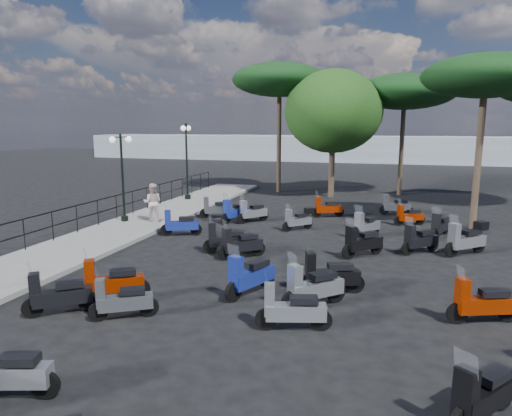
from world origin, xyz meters
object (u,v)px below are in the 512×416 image
(lamp_post_2, at_px, (187,156))
(scooter_22, at_px, (440,226))
(scooter_3, at_px, (180,224))
(scooter_8, at_px, (250,276))
(scooter_17, at_px, (366,226))
(broadleaf_tree, at_px, (333,112))
(scooter_4, at_px, (252,212))
(scooter_21, at_px, (362,243))
(scooter_23, at_px, (395,206))
(lamp_post_1, at_px, (122,172))
(scooter_13, at_px, (292,310))
(scooter_27, at_px, (420,240))
(scooter_11, at_px, (327,208))
(scooter_5, at_px, (216,208))
(scooter_16, at_px, (298,220))
(scooter_14, at_px, (329,276))
(scooter_25, at_px, (482,303))
(scooter_19, at_px, (483,395))
(pine_0, at_px, (405,92))
(scooter_10, at_px, (235,212))
(scooter_1, at_px, (58,295))
(scooter_28, at_px, (466,239))
(pine_3, at_px, (485,77))
(scooter_20, at_px, (313,287))
(scooter_0, at_px, (5,373))
(pine_2, at_px, (280,80))
(scooter_7, at_px, (122,301))
(pedestrian_far, at_px, (153,202))
(scooter_29, at_px, (409,216))
(scooter_15, at_px, (241,244))
(scooter_2, at_px, (112,282))

(lamp_post_2, relative_size, scooter_22, 2.87)
(scooter_3, distance_m, scooter_8, 7.08)
(scooter_17, relative_size, broadleaf_tree, 0.20)
(scooter_4, height_order, scooter_8, scooter_8)
(scooter_21, height_order, scooter_23, scooter_21)
(lamp_post_1, relative_size, scooter_13, 2.35)
(scooter_23, bearing_deg, scooter_27, 174.78)
(scooter_11, distance_m, scooter_23, 3.48)
(scooter_5, height_order, scooter_16, scooter_5)
(scooter_13, xyz_separation_m, scooter_21, (1.09, 6.16, 0.02))
(scooter_14, xyz_separation_m, scooter_25, (3.50, -0.84, -0.03))
(scooter_19, bearing_deg, scooter_14, -19.75)
(broadleaf_tree, xyz_separation_m, pine_0, (4.05, 2.02, 1.20))
(scooter_10, bearing_deg, scooter_27, -172.66)
(scooter_1, distance_m, scooter_13, 5.43)
(scooter_14, xyz_separation_m, scooter_27, (2.48, 4.72, -0.03))
(scooter_11, distance_m, scooter_13, 12.53)
(scooter_1, height_order, scooter_11, scooter_1)
(pine_0, bearing_deg, scooter_28, -81.59)
(broadleaf_tree, bearing_deg, pine_3, -46.34)
(scooter_20, bearing_deg, scooter_0, 97.22)
(scooter_20, bearing_deg, scooter_21, -54.38)
(scooter_19, bearing_deg, pine_2, -30.29)
(scooter_7, xyz_separation_m, scooter_27, (6.80, 7.65, 0.03))
(scooter_5, height_order, scooter_17, scooter_17)
(lamp_post_1, distance_m, pedestrian_far, 1.86)
(scooter_22, xyz_separation_m, scooter_29, (-1.12, 1.91, -0.04))
(scooter_21, relative_size, scooter_27, 1.05)
(scooter_22, bearing_deg, scooter_11, -2.45)
(scooter_13, xyz_separation_m, scooter_19, (3.35, -2.27, -0.00))
(scooter_20, bearing_deg, pine_2, -27.98)
(scooter_25, bearing_deg, scooter_23, -12.39)
(scooter_8, height_order, scooter_25, scooter_8)
(scooter_10, height_order, scooter_15, scooter_10)
(scooter_4, distance_m, scooter_29, 6.96)
(pine_2, bearing_deg, scooter_2, -88.48)
(scooter_28, bearing_deg, scooter_16, 30.50)
(scooter_1, height_order, scooter_10, scooter_10)
(scooter_1, distance_m, pine_3, 17.40)
(lamp_post_1, distance_m, pine_3, 15.60)
(scooter_7, relative_size, scooter_15, 1.02)
(scooter_7, relative_size, scooter_29, 1.03)
(pine_2, bearing_deg, scooter_16, -72.09)
(scooter_22, distance_m, scooter_25, 8.28)
(scooter_10, xyz_separation_m, scooter_28, (9.26, -2.78, 0.07))
(scooter_29, bearing_deg, scooter_1, 118.57)
(lamp_post_1, height_order, scooter_1, lamp_post_1)
(scooter_20, xyz_separation_m, scooter_29, (2.54, 10.38, -0.09))
(scooter_25, bearing_deg, lamp_post_1, 42.49)
(broadleaf_tree, bearing_deg, scooter_23, -52.74)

